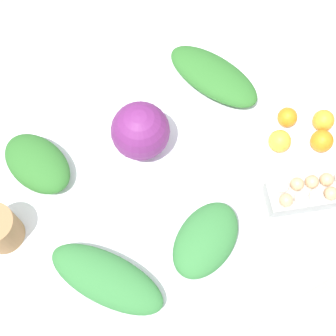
# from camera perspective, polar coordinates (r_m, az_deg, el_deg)

# --- Properties ---
(ground_plane) EXTENTS (8.00, 8.00, 0.00)m
(ground_plane) POSITION_cam_1_polar(r_m,az_deg,el_deg) (2.18, 0.00, -8.10)
(ground_plane) COLOR #B2A899
(dining_table) EXTENTS (1.30, 1.05, 0.74)m
(dining_table) POSITION_cam_1_polar(r_m,az_deg,el_deg) (1.57, 0.00, -1.61)
(dining_table) COLOR silver
(dining_table) RESTS_ON ground_plane
(cabbage_purple) EXTENTS (0.18, 0.18, 0.18)m
(cabbage_purple) POSITION_cam_1_polar(r_m,az_deg,el_deg) (1.45, -3.38, 4.52)
(cabbage_purple) COLOR #6B2366
(cabbage_purple) RESTS_ON dining_table
(egg_carton) EXTENTS (0.29, 0.19, 0.09)m
(egg_carton) POSITION_cam_1_polar(r_m,az_deg,el_deg) (1.48, 17.06, -2.83)
(egg_carton) COLOR #A8A8A3
(egg_carton) RESTS_ON dining_table
(greens_bunch_beet_tops) EXTENTS (0.23, 0.29, 0.08)m
(greens_bunch_beet_tops) POSITION_cam_1_polar(r_m,az_deg,el_deg) (1.51, -15.64, 0.54)
(greens_bunch_beet_tops) COLOR #2D6B28
(greens_bunch_beet_tops) RESTS_ON dining_table
(greens_bunch_scallion) EXTENTS (0.31, 0.37, 0.07)m
(greens_bunch_scallion) POSITION_cam_1_polar(r_m,az_deg,el_deg) (1.36, -7.49, -13.22)
(greens_bunch_scallion) COLOR #337538
(greens_bunch_scallion) RESTS_ON dining_table
(greens_bunch_chard) EXTENTS (0.30, 0.26, 0.08)m
(greens_bunch_chard) POSITION_cam_1_polar(r_m,az_deg,el_deg) (1.38, 4.62, -8.70)
(greens_bunch_chard) COLOR #337538
(greens_bunch_chard) RESTS_ON dining_table
(greens_bunch_kale) EXTENTS (0.27, 0.38, 0.07)m
(greens_bunch_kale) POSITION_cam_1_polar(r_m,az_deg,el_deg) (1.63, 5.53, 11.11)
(greens_bunch_kale) COLOR #2D6B28
(greens_bunch_kale) RESTS_ON dining_table
(orange_1) EXTENTS (0.07, 0.07, 0.07)m
(orange_1) POSITION_cam_1_polar(r_m,az_deg,el_deg) (1.62, 18.42, 5.54)
(orange_1) COLOR orange
(orange_1) RESTS_ON dining_table
(orange_2) EXTENTS (0.07, 0.07, 0.07)m
(orange_2) POSITION_cam_1_polar(r_m,az_deg,el_deg) (1.57, 18.24, 3.16)
(orange_2) COLOR orange
(orange_2) RESTS_ON dining_table
(orange_4) EXTENTS (0.07, 0.07, 0.07)m
(orange_4) POSITION_cam_1_polar(r_m,az_deg,el_deg) (1.59, 14.35, 6.02)
(orange_4) COLOR orange
(orange_4) RESTS_ON dining_table
(orange_5) EXTENTS (0.07, 0.07, 0.07)m
(orange_5) POSITION_cam_1_polar(r_m,az_deg,el_deg) (1.54, 13.45, 3.21)
(orange_5) COLOR #F9A833
(orange_5) RESTS_ON dining_table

